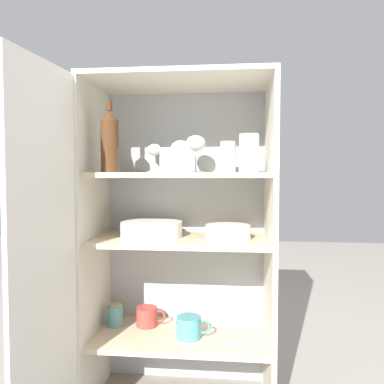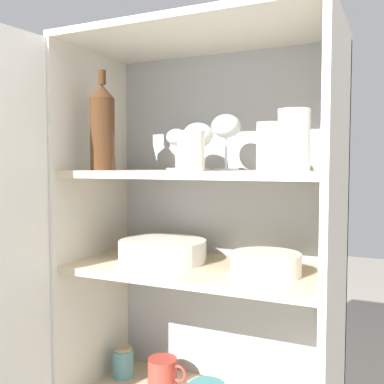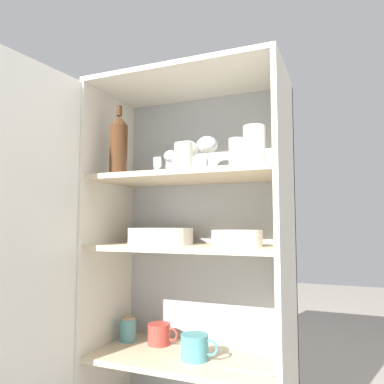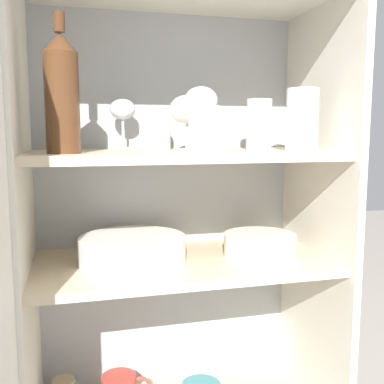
{
  "view_description": "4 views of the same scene",
  "coord_description": "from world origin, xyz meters",
  "px_view_note": "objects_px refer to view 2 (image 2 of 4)",
  "views": [
    {
      "loc": [
        0.2,
        -1.34,
        0.95
      ],
      "look_at": [
        0.05,
        0.17,
        0.87
      ],
      "focal_mm": 35.0,
      "sensor_mm": 36.0,
      "label": 1
    },
    {
      "loc": [
        0.51,
        -0.96,
        0.97
      ],
      "look_at": [
        -0.02,
        0.17,
        0.89
      ],
      "focal_mm": 42.0,
      "sensor_mm": 36.0,
      "label": 2
    },
    {
      "loc": [
        0.56,
        -1.14,
        0.76
      ],
      "look_at": [
        -0.0,
        0.21,
        0.89
      ],
      "focal_mm": 35.0,
      "sensor_mm": 36.0,
      "label": 3
    },
    {
      "loc": [
        -0.25,
        -0.87,
        1.0
      ],
      "look_at": [
        0.02,
        0.15,
        0.86
      ],
      "focal_mm": 42.0,
      "sensor_mm": 36.0,
      "label": 4
    }
  ],
  "objects_px": {
    "plate_stack_white": "(163,251)",
    "coffee_mug_primary": "(163,371)",
    "wine_bottle": "(102,127)",
    "storage_jar": "(123,362)",
    "mixing_bowl_large": "(266,263)"
  },
  "relations": [
    {
      "from": "wine_bottle",
      "to": "mixing_bowl_large",
      "type": "xyz_separation_m",
      "value": [
        0.47,
        0.06,
        -0.36
      ]
    },
    {
      "from": "mixing_bowl_large",
      "to": "coffee_mug_primary",
      "type": "xyz_separation_m",
      "value": [
        -0.35,
        0.09,
        -0.39
      ]
    },
    {
      "from": "mixing_bowl_large",
      "to": "storage_jar",
      "type": "xyz_separation_m",
      "value": [
        -0.49,
        0.08,
        -0.39
      ]
    },
    {
      "from": "mixing_bowl_large",
      "to": "wine_bottle",
      "type": "bearing_deg",
      "value": -173.25
    },
    {
      "from": "wine_bottle",
      "to": "coffee_mug_primary",
      "type": "bearing_deg",
      "value": 51.01
    },
    {
      "from": "wine_bottle",
      "to": "storage_jar",
      "type": "relative_size",
      "value": 2.88
    },
    {
      "from": "mixing_bowl_large",
      "to": "storage_jar",
      "type": "bearing_deg",
      "value": 171.24
    },
    {
      "from": "plate_stack_white",
      "to": "coffee_mug_primary",
      "type": "xyz_separation_m",
      "value": [
        -0.03,
        0.06,
        -0.39
      ]
    },
    {
      "from": "plate_stack_white",
      "to": "coffee_mug_primary",
      "type": "bearing_deg",
      "value": 118.91
    },
    {
      "from": "wine_bottle",
      "to": "storage_jar",
      "type": "distance_m",
      "value": 0.76
    },
    {
      "from": "coffee_mug_primary",
      "to": "storage_jar",
      "type": "xyz_separation_m",
      "value": [
        -0.14,
        -0.01,
        0.01
      ]
    },
    {
      "from": "wine_bottle",
      "to": "mixing_bowl_large",
      "type": "bearing_deg",
      "value": 6.75
    },
    {
      "from": "plate_stack_white",
      "to": "mixing_bowl_large",
      "type": "relative_size",
      "value": 1.42
    },
    {
      "from": "plate_stack_white",
      "to": "mixing_bowl_large",
      "type": "xyz_separation_m",
      "value": [
        0.32,
        -0.03,
        0.0
      ]
    },
    {
      "from": "coffee_mug_primary",
      "to": "storage_jar",
      "type": "distance_m",
      "value": 0.14
    }
  ]
}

